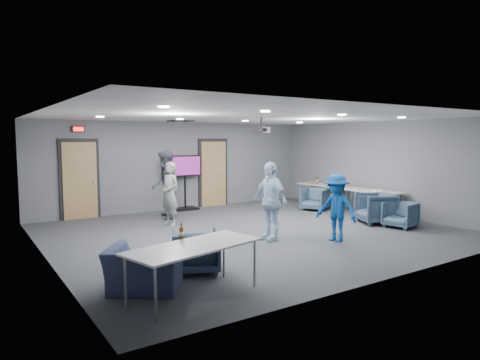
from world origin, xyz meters
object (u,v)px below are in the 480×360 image
chair_front_a (196,250)px  table_right_b (370,192)px  chair_right_c (400,215)px  projector (261,130)px  person_a (170,194)px  chair_right_a (315,199)px  chair_front_b (145,269)px  bottle_right (317,180)px  tv_stand (185,179)px  person_c (270,201)px  chair_right_b (376,208)px  table_front_left (194,248)px  person_d (336,208)px  bottle_front (181,233)px  person_b (165,185)px  table_right_a (322,186)px

chair_front_a → table_right_b: size_ratio=0.42×
chair_right_c → projector: projector is taller
person_a → chair_right_a: size_ratio=2.17×
chair_front_b → bottle_right: bottle_right is taller
tv_stand → bottle_right: bearing=-22.6°
chair_front_b → person_c: bearing=-121.0°
tv_stand → chair_right_b: bearing=-56.3°
chair_right_b → bottle_right: size_ratio=3.00×
table_front_left → tv_stand: size_ratio=1.23×
person_a → person_d: (2.27, -3.51, -0.09)m
projector → chair_right_b: bearing=-38.7°
person_a → chair_front_b: (-2.26, -4.15, -0.48)m
chair_front_a → table_right_b: 6.84m
chair_front_b → bottle_front: bottle_front is taller
person_b → person_c: (0.88, -3.54, -0.09)m
table_right_a → bottle_front: 8.31m
chair_right_a → chair_right_c: (-0.06, -3.10, -0.02)m
chair_right_b → bottle_right: (0.84, 3.05, 0.44)m
chair_right_a → table_front_left: size_ratio=0.36×
person_a → person_c: bearing=9.6°
chair_right_a → chair_front_b: chair_right_a is taller
person_b → projector: bearing=44.2°
table_right_b → bottle_front: 7.50m
chair_right_b → chair_right_c: bearing=30.9°
chair_front_a → projector: bearing=-119.9°
table_right_a → bottle_right: bearing=-10.6°
table_right_a → table_right_b: bearing=180.0°
table_right_b → table_front_left: same height
chair_right_b → person_d: bearing=-46.1°
person_c → chair_front_b: 3.77m
person_c → table_right_b: bearing=97.0°
table_right_b → bottle_front: (-7.09, -2.44, 0.13)m
person_b → person_d: person_b is taller
chair_front_b → table_right_a: 8.68m
person_c → bottle_front: person_c is taller
chair_right_a → tv_stand: bearing=-149.6°
person_d → tv_stand: (-0.86, 5.51, 0.24)m
chair_front_a → table_right_b: table_right_b is taller
tv_stand → bottle_front: bearing=-116.6°
person_a → chair_right_a: bearing=72.3°
person_b → chair_right_a: size_ratio=2.54×
chair_right_b → chair_front_a: bearing=-55.2°
person_c → projector: size_ratio=4.03×
tv_stand → person_d: bearing=-81.1°
chair_right_b → chair_right_c: chair_right_b is taller
chair_right_c → tv_stand: bearing=-159.1°
chair_front_b → bottle_front: bearing=-162.3°
person_a → chair_front_a: 3.97m
chair_right_b → chair_front_b: (-6.81, -1.43, -0.07)m
person_b → table_right_a: bearing=97.9°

